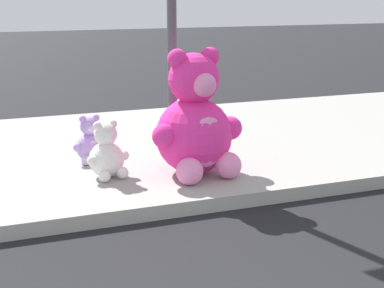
{
  "coord_description": "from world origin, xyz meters",
  "views": [
    {
      "loc": [
        -1.04,
        -1.84,
        2.12
      ],
      "look_at": [
        0.95,
        3.6,
        0.55
      ],
      "focal_mm": 53.21,
      "sensor_mm": 36.0,
      "label": 1
    }
  ],
  "objects_px": {
    "sign_pole": "(172,15)",
    "plush_pink_large": "(196,125)",
    "plush_white": "(107,155)",
    "plush_lavender": "(91,143)",
    "plush_lime": "(188,120)"
  },
  "relations": [
    {
      "from": "plush_white",
      "to": "plush_lavender",
      "type": "relative_size",
      "value": 1.11
    },
    {
      "from": "sign_pole",
      "to": "plush_pink_large",
      "type": "bearing_deg",
      "value": -83.39
    },
    {
      "from": "sign_pole",
      "to": "plush_pink_large",
      "type": "xyz_separation_m",
      "value": [
        0.07,
        -0.59,
        -1.15
      ]
    },
    {
      "from": "plush_pink_large",
      "to": "plush_white",
      "type": "distance_m",
      "value": 1.01
    },
    {
      "from": "sign_pole",
      "to": "plush_white",
      "type": "relative_size",
      "value": 5.1
    },
    {
      "from": "sign_pole",
      "to": "plush_white",
      "type": "distance_m",
      "value": 1.73
    },
    {
      "from": "sign_pole",
      "to": "plush_pink_large",
      "type": "height_order",
      "value": "sign_pole"
    },
    {
      "from": "sign_pole",
      "to": "plush_white",
      "type": "height_order",
      "value": "sign_pole"
    },
    {
      "from": "plush_lavender",
      "to": "plush_white",
      "type": "bearing_deg",
      "value": -84.68
    },
    {
      "from": "plush_pink_large",
      "to": "sign_pole",
      "type": "bearing_deg",
      "value": 96.61
    },
    {
      "from": "sign_pole",
      "to": "plush_pink_large",
      "type": "relative_size",
      "value": 2.32
    },
    {
      "from": "sign_pole",
      "to": "plush_lavender",
      "type": "height_order",
      "value": "sign_pole"
    },
    {
      "from": "sign_pole",
      "to": "plush_lavender",
      "type": "relative_size",
      "value": 5.68
    },
    {
      "from": "plush_white",
      "to": "plush_lavender",
      "type": "bearing_deg",
      "value": 95.32
    },
    {
      "from": "plush_lime",
      "to": "plush_lavender",
      "type": "relative_size",
      "value": 1.22
    }
  ]
}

